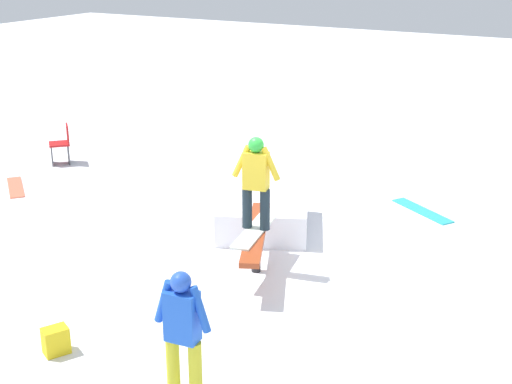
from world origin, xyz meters
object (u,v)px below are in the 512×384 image
(loose_snowboard_coral, at_px, (16,187))
(bystander_blue, at_px, (183,329))
(folding_chair, at_px, (62,146))
(backpack_on_snow, at_px, (56,341))
(main_rider_on_rail, at_px, (256,185))
(rail_feature, at_px, (256,236))
(loose_snowboard_cyan, at_px, (422,211))

(loose_snowboard_coral, bearing_deg, bystander_blue, 9.44)
(folding_chair, distance_m, backpack_on_snow, 8.05)
(main_rider_on_rail, distance_m, loose_snowboard_coral, 6.38)
(rail_feature, height_order, main_rider_on_rail, main_rider_on_rail)
(rail_feature, xyz_separation_m, backpack_on_snow, (3.17, -1.01, -0.41))
(folding_chair, bearing_deg, loose_snowboard_coral, -34.88)
(rail_feature, xyz_separation_m, folding_chair, (-2.71, -6.50, -0.16))
(rail_feature, distance_m, backpack_on_snow, 3.35)
(loose_snowboard_coral, xyz_separation_m, folding_chair, (-1.73, -0.35, 0.40))
(main_rider_on_rail, bearing_deg, rail_feature, 0.00)
(rail_feature, xyz_separation_m, loose_snowboard_coral, (-0.98, -6.16, -0.56))
(loose_snowboard_cyan, xyz_separation_m, folding_chair, (1.00, -7.96, 0.40))
(main_rider_on_rail, bearing_deg, backpack_on_snow, -28.91)
(bystander_blue, bearing_deg, backpack_on_snow, -4.26)
(backpack_on_snow, bearing_deg, main_rider_on_rail, -169.87)
(loose_snowboard_coral, height_order, folding_chair, folding_chair)
(folding_chair, relative_size, backpack_on_snow, 2.59)
(bystander_blue, bearing_deg, rail_feature, -80.33)
(main_rider_on_rail, xyz_separation_m, bystander_blue, (3.12, 0.86, -0.54))
(rail_feature, distance_m, main_rider_on_rail, 0.81)
(bystander_blue, height_order, folding_chair, bystander_blue)
(loose_snowboard_coral, distance_m, backpack_on_snow, 6.61)
(bystander_blue, bearing_deg, loose_snowboard_cyan, -100.64)
(loose_snowboard_cyan, height_order, loose_snowboard_coral, same)
(loose_snowboard_coral, relative_size, folding_chair, 1.51)
(rail_feature, xyz_separation_m, bystander_blue, (3.12, 0.86, 0.27))
(backpack_on_snow, bearing_deg, loose_snowboard_coral, -101.10)
(folding_chair, height_order, backpack_on_snow, folding_chair)
(main_rider_on_rail, xyz_separation_m, loose_snowboard_cyan, (-3.71, 1.45, -1.38))
(main_rider_on_rail, relative_size, backpack_on_snow, 4.63)
(folding_chair, bearing_deg, backpack_on_snow, -3.19)
(main_rider_on_rail, distance_m, backpack_on_snow, 3.54)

